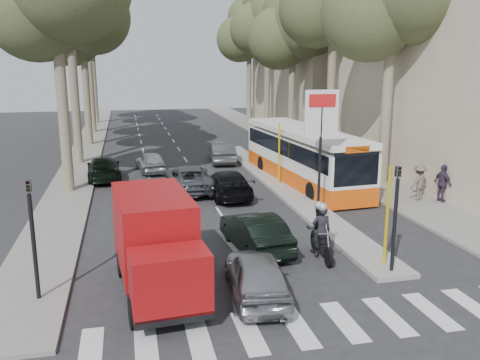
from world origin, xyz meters
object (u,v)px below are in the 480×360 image
object	(u,v)px
silver_hatchback	(256,274)
red_truck	(156,243)
dark_hatchback	(255,232)
motorcycle	(320,231)
city_bus	(303,154)

from	to	relation	value
silver_hatchback	red_truck	world-z (taller)	red_truck
dark_hatchback	motorcycle	distance (m)	2.34
red_truck	silver_hatchback	bearing A→B (deg)	-24.59
red_truck	motorcycle	bearing A→B (deg)	10.64
city_bus	red_truck	bearing A→B (deg)	-130.39
red_truck	motorcycle	distance (m)	6.07
silver_hatchback	motorcycle	distance (m)	4.00
silver_hatchback	motorcycle	xyz separation A→B (m)	(3.00, 2.64, 0.22)
silver_hatchback	red_truck	size ratio (longest dim) A/B	0.72
red_truck	motorcycle	size ratio (longest dim) A/B	2.37
motorcycle	dark_hatchback	bearing A→B (deg)	158.49
silver_hatchback	motorcycle	bearing A→B (deg)	-132.49
dark_hatchback	city_bus	size ratio (longest dim) A/B	0.35
red_truck	city_bus	world-z (taller)	city_bus
dark_hatchback	red_truck	bearing A→B (deg)	29.15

